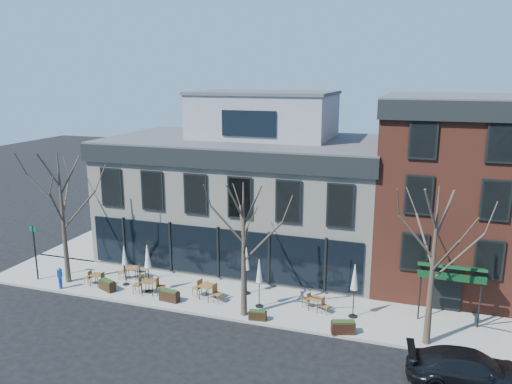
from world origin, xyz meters
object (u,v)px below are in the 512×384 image
(parked_sedan, at_px, (471,370))
(call_box, at_px, (60,277))
(cafe_set_0, at_px, (96,278))
(umbrella_0, at_px, (124,257))

(parked_sedan, bearing_deg, call_box, 78.13)
(cafe_set_0, height_order, umbrella_0, umbrella_0)
(call_box, relative_size, umbrella_0, 0.54)
(parked_sedan, xyz_separation_m, cafe_set_0, (-20.21, 3.43, -0.14))
(parked_sedan, bearing_deg, cafe_set_0, 74.69)
(call_box, relative_size, cafe_set_0, 0.82)
(parked_sedan, xyz_separation_m, call_box, (-21.92, 2.38, 0.12))
(call_box, distance_m, umbrella_0, 3.84)
(call_box, height_order, cafe_set_0, call_box)
(parked_sedan, relative_size, umbrella_0, 2.07)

